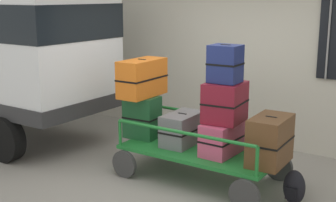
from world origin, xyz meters
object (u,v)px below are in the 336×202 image
backpack (294,188)px  suitcase_midright_bottom (270,140)px  suitcase_left_bottom (142,117)px  suitcase_center_top (225,64)px  suitcase_left_middle (142,78)px  suitcase_center_bottom (223,138)px  suitcase_center_middle (225,102)px  suitcase_midleft_bottom (182,129)px  luggage_cart (201,154)px

backpack → suitcase_midright_bottom: bearing=170.3°
suitcase_left_bottom → suitcase_center_top: size_ratio=1.28×
suitcase_left_middle → suitcase_center_top: 1.35m
suitcase_center_bottom → suitcase_midright_bottom: size_ratio=0.99×
suitcase_center_middle → backpack: (1.02, -0.10, -0.92)m
suitcase_left_middle → suitcase_midright_bottom: size_ratio=1.14×
suitcase_left_bottom → suitcase_midleft_bottom: 0.67m
suitcase_midleft_bottom → suitcase_midright_bottom: bearing=-1.9°
suitcase_left_bottom → suitcase_midleft_bottom: size_ratio=0.90×
suitcase_center_bottom → luggage_cart: bearing=178.9°
suitcase_midleft_bottom → suitcase_center_bottom: size_ratio=1.00×
luggage_cart → suitcase_center_top: suitcase_center_top is taller
suitcase_left_middle → suitcase_midright_bottom: bearing=0.2°
suitcase_midleft_bottom → suitcase_center_bottom: suitcase_midleft_bottom is taller
suitcase_center_middle → suitcase_midright_bottom: bearing=-3.5°
suitcase_center_bottom → suitcase_center_middle: bearing=90.0°
suitcase_left_bottom → luggage_cart: bearing=1.8°
suitcase_left_middle → suitcase_center_bottom: (1.32, 0.01, -0.68)m
luggage_cart → suitcase_left_bottom: size_ratio=3.54×
suitcase_center_middle → backpack: suitcase_center_middle is taller
suitcase_left_middle → suitcase_midright_bottom: (1.97, 0.01, -0.59)m
suitcase_center_bottom → suitcase_midleft_bottom: bearing=176.7°
suitcase_midleft_bottom → suitcase_midright_bottom: suitcase_midright_bottom is taller
suitcase_midleft_bottom → suitcase_center_middle: (0.66, -0.00, 0.47)m
luggage_cart → suitcase_center_bottom: size_ratio=3.17×
suitcase_center_top → backpack: suitcase_center_top is taller
suitcase_left_bottom → suitcase_center_top: bearing=1.5°
suitcase_left_bottom → suitcase_midright_bottom: size_ratio=0.89×
suitcase_midleft_bottom → suitcase_center_middle: suitcase_center_middle is taller
suitcase_left_bottom → backpack: size_ratio=1.42×
luggage_cart → suitcase_center_top: (0.33, 0.00, 1.28)m
suitcase_left_bottom → suitcase_left_middle: (0.00, 0.01, 0.58)m
suitcase_center_middle → suitcase_center_top: (0.00, -0.02, 0.51)m
luggage_cart → suitcase_center_bottom: 0.44m
backpack → suitcase_midleft_bottom: bearing=176.4°
suitcase_left_middle → luggage_cart: bearing=1.1°
suitcase_center_top → backpack: (1.02, -0.08, -1.42)m
luggage_cart → backpack: (1.34, -0.07, -0.14)m
suitcase_center_middle → backpack: 1.37m
luggage_cart → suitcase_midleft_bottom: suitcase_midleft_bottom is taller
suitcase_left_bottom → suitcase_center_top: (1.32, 0.04, 0.89)m
backpack → suitcase_left_bottom: bearing=178.9°
suitcase_center_middle → suitcase_left_middle: bearing=-178.0°
suitcase_left_bottom → suitcase_midleft_bottom: bearing=5.4°
suitcase_left_middle → suitcase_midleft_bottom: bearing=4.4°
luggage_cart → suitcase_center_top: 1.32m
suitcase_center_middle → suitcase_center_top: 0.51m
suitcase_left_bottom → suitcase_center_top: suitcase_center_top is taller
luggage_cart → backpack: 1.35m
luggage_cart → suitcase_center_middle: bearing=4.7°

